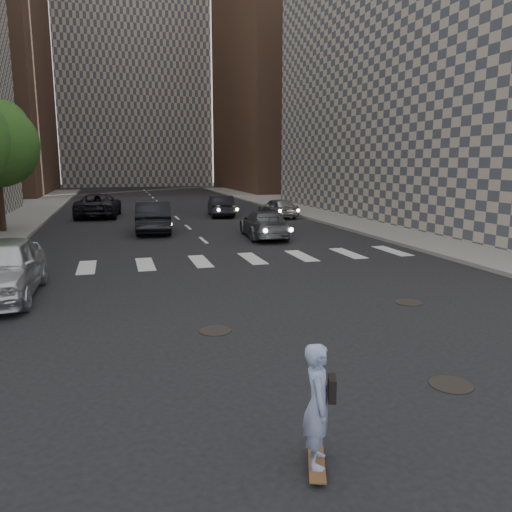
{
  "coord_description": "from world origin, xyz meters",
  "views": [
    {
      "loc": [
        -3.99,
        -8.98,
        3.61
      ],
      "look_at": [
        -0.62,
        2.81,
        1.3
      ],
      "focal_mm": 35.0,
      "sensor_mm": 36.0,
      "label": 1
    }
  ],
  "objects_px": {
    "traffic_car_d": "(278,208)",
    "traffic_car_e": "(221,206)",
    "skateboarder": "(318,405)",
    "traffic_car_a": "(154,217)",
    "traffic_car_c": "(99,205)",
    "silver_sedan": "(0,268)",
    "traffic_car_b": "(264,224)"
  },
  "relations": [
    {
      "from": "skateboarder",
      "to": "silver_sedan",
      "type": "bearing_deg",
      "value": 139.15
    },
    {
      "from": "silver_sedan",
      "to": "traffic_car_a",
      "type": "height_order",
      "value": "silver_sedan"
    },
    {
      "from": "traffic_car_d",
      "to": "traffic_car_e",
      "type": "xyz_separation_m",
      "value": [
        -3.5,
        1.77,
        0.06
      ]
    },
    {
      "from": "skateboarder",
      "to": "traffic_car_b",
      "type": "height_order",
      "value": "skateboarder"
    },
    {
      "from": "traffic_car_c",
      "to": "traffic_car_d",
      "type": "relative_size",
      "value": 1.49
    },
    {
      "from": "silver_sedan",
      "to": "traffic_car_e",
      "type": "bearing_deg",
      "value": 62.84
    },
    {
      "from": "skateboarder",
      "to": "traffic_car_b",
      "type": "relative_size",
      "value": 0.35
    },
    {
      "from": "traffic_car_a",
      "to": "traffic_car_b",
      "type": "relative_size",
      "value": 1.08
    },
    {
      "from": "silver_sedan",
      "to": "traffic_car_c",
      "type": "distance_m",
      "value": 20.64
    },
    {
      "from": "traffic_car_d",
      "to": "traffic_car_e",
      "type": "bearing_deg",
      "value": -34.4
    },
    {
      "from": "skateboarder",
      "to": "traffic_car_d",
      "type": "xyz_separation_m",
      "value": [
        8.31,
        26.42,
        -0.18
      ]
    },
    {
      "from": "skateboarder",
      "to": "traffic_car_a",
      "type": "distance_m",
      "value": 21.44
    },
    {
      "from": "traffic_car_b",
      "to": "traffic_car_c",
      "type": "xyz_separation_m",
      "value": [
        -7.94,
        12.0,
        0.13
      ]
    },
    {
      "from": "traffic_car_e",
      "to": "traffic_car_d",
      "type": "bearing_deg",
      "value": 159.15
    },
    {
      "from": "traffic_car_e",
      "to": "traffic_car_c",
      "type": "bearing_deg",
      "value": -6.9
    },
    {
      "from": "traffic_car_c",
      "to": "traffic_car_d",
      "type": "height_order",
      "value": "traffic_car_c"
    },
    {
      "from": "skateboarder",
      "to": "traffic_car_b",
      "type": "xyz_separation_m",
      "value": [
        4.79,
        18.0,
        -0.17
      ]
    },
    {
      "from": "traffic_car_c",
      "to": "skateboarder",
      "type": "bearing_deg",
      "value": 101.21
    },
    {
      "from": "silver_sedan",
      "to": "traffic_car_a",
      "type": "distance_m",
      "value": 12.98
    },
    {
      "from": "skateboarder",
      "to": "silver_sedan",
      "type": "height_order",
      "value": "silver_sedan"
    },
    {
      "from": "traffic_car_c",
      "to": "traffic_car_a",
      "type": "bearing_deg",
      "value": 114.26
    },
    {
      "from": "skateboarder",
      "to": "traffic_car_a",
      "type": "relative_size",
      "value": 0.32
    },
    {
      "from": "skateboarder",
      "to": "traffic_car_a",
      "type": "bearing_deg",
      "value": 110.9
    },
    {
      "from": "skateboarder",
      "to": "traffic_car_e",
      "type": "bearing_deg",
      "value": 100.71
    },
    {
      "from": "silver_sedan",
      "to": "traffic_car_a",
      "type": "xyz_separation_m",
      "value": [
        5.0,
        11.98,
        -0.0
      ]
    },
    {
      "from": "traffic_car_e",
      "to": "traffic_car_a",
      "type": "bearing_deg",
      "value": 59.41
    },
    {
      "from": "skateboarder",
      "to": "traffic_car_c",
      "type": "bearing_deg",
      "value": 116.37
    },
    {
      "from": "skateboarder",
      "to": "traffic_car_d",
      "type": "bearing_deg",
      "value": 92.93
    },
    {
      "from": "traffic_car_a",
      "to": "traffic_car_d",
      "type": "bearing_deg",
      "value": -144.87
    },
    {
      "from": "silver_sedan",
      "to": "traffic_car_c",
      "type": "xyz_separation_m",
      "value": [
        2.05,
        20.54,
        -0.03
      ]
    },
    {
      "from": "traffic_car_a",
      "to": "traffic_car_c",
      "type": "xyz_separation_m",
      "value": [
        -2.95,
        8.56,
        -0.02
      ]
    },
    {
      "from": "traffic_car_b",
      "to": "traffic_car_d",
      "type": "relative_size",
      "value": 1.2
    }
  ]
}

